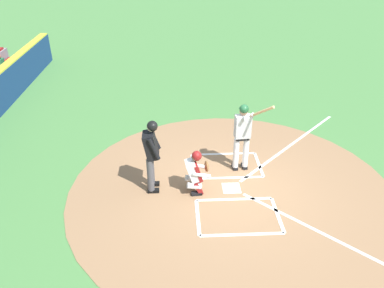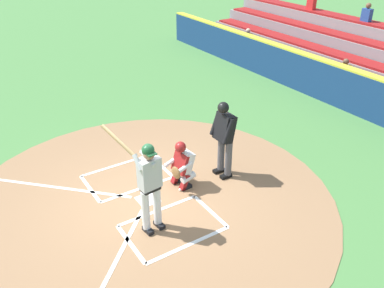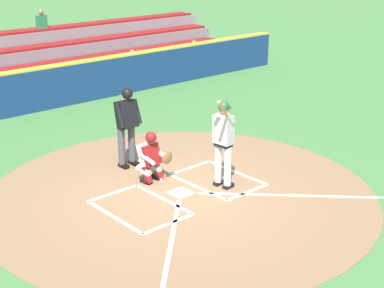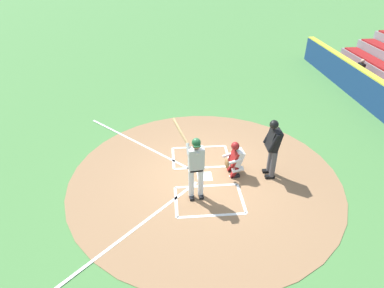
{
  "view_description": "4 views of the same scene",
  "coord_description": "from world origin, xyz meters",
  "px_view_note": "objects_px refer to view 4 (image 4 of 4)",
  "views": [
    {
      "loc": [
        7.61,
        -1.34,
        5.61
      ],
      "look_at": [
        -0.52,
        -0.95,
        1.01
      ],
      "focal_mm": 35.61,
      "sensor_mm": 36.0,
      "label": 1
    },
    {
      "loc": [
        -6.48,
        3.05,
        5.3
      ],
      "look_at": [
        0.09,
        -1.18,
        0.98
      ],
      "focal_mm": 38.3,
      "sensor_mm": 36.0,
      "label": 2
    },
    {
      "loc": [
        7.05,
        8.3,
        4.97
      ],
      "look_at": [
        0.02,
        0.38,
        1.18
      ],
      "focal_mm": 54.27,
      "sensor_mm": 36.0,
      "label": 3
    },
    {
      "loc": [
        -7.72,
        1.03,
        6.0
      ],
      "look_at": [
        0.03,
        0.38,
        1.16
      ],
      "focal_mm": 30.49,
      "sensor_mm": 36.0,
      "label": 4
    }
  ],
  "objects_px": {
    "plate_umpire": "(273,145)",
    "baseball": "(230,176)",
    "batter": "(196,164)",
    "catcher": "(235,158)"
  },
  "relations": [
    {
      "from": "plate_umpire",
      "to": "baseball",
      "type": "xyz_separation_m",
      "value": [
        -0.02,
        1.17,
        -1.04
      ]
    },
    {
      "from": "batter",
      "to": "catcher",
      "type": "bearing_deg",
      "value": -53.89
    },
    {
      "from": "batter",
      "to": "baseball",
      "type": "distance_m",
      "value": 1.72
    },
    {
      "from": "catcher",
      "to": "baseball",
      "type": "xyz_separation_m",
      "value": [
        -0.15,
        0.13,
        -0.55
      ]
    },
    {
      "from": "batter",
      "to": "baseball",
      "type": "xyz_separation_m",
      "value": [
        0.76,
        -1.12,
        -1.06
      ]
    },
    {
      "from": "batter",
      "to": "plate_umpire",
      "type": "bearing_deg",
      "value": -71.15
    },
    {
      "from": "batter",
      "to": "baseball",
      "type": "height_order",
      "value": "batter"
    },
    {
      "from": "plate_umpire",
      "to": "catcher",
      "type": "bearing_deg",
      "value": 82.89
    },
    {
      "from": "plate_umpire",
      "to": "baseball",
      "type": "height_order",
      "value": "plate_umpire"
    },
    {
      "from": "batter",
      "to": "plate_umpire",
      "type": "relative_size",
      "value": 1.14
    }
  ]
}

